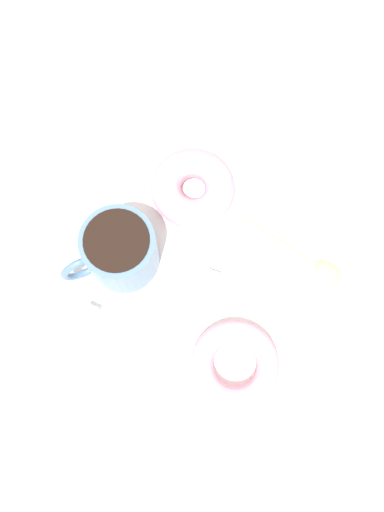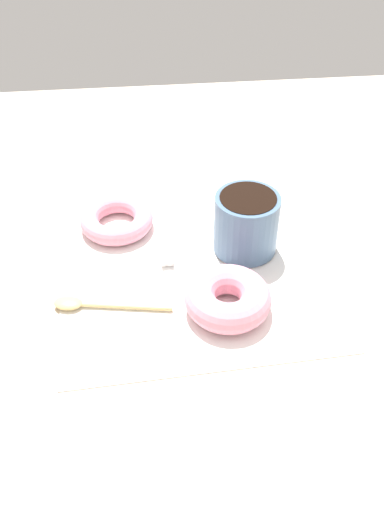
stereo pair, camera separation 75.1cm
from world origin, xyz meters
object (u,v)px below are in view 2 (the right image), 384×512
(donut_near_cup, at_px, (117,220))
(sugar_cube_extra, at_px, (167,258))
(donut_far, at_px, (228,298))
(spoon, at_px, (87,304))
(coffee_cup, at_px, (247,222))
(sugar_cube, at_px, (240,209))

(donut_near_cup, xyz_separation_m, sugar_cube_extra, (-0.08, -0.07, -0.01))
(donut_far, relative_size, spoon, 0.72)
(donut_near_cup, height_order, donut_far, donut_far)
(coffee_cup, bearing_deg, donut_near_cup, 70.51)
(sugar_cube, xyz_separation_m, sugar_cube_extra, (-0.10, 0.12, 0.00))
(donut_near_cup, relative_size, spoon, 0.70)
(coffee_cup, distance_m, sugar_cube_extra, 0.12)
(spoon, xyz_separation_m, sugar_cube_extra, (0.07, -0.11, 0.00))
(donut_far, height_order, sugar_cube_extra, donut_far)
(spoon, distance_m, sugar_cube_extra, 0.13)
(coffee_cup, height_order, sugar_cube_extra, coffee_cup)
(coffee_cup, distance_m, sugar_cube, 0.08)
(donut_far, bearing_deg, sugar_cube, -14.14)
(spoon, relative_size, sugar_cube, 9.35)
(donut_near_cup, relative_size, sugar_cube_extra, 6.31)
(donut_far, height_order, spoon, donut_far)
(coffee_cup, distance_m, spoon, 0.24)
(coffee_cup, bearing_deg, sugar_cube_extra, 101.08)
(donut_near_cup, height_order, spoon, donut_near_cup)
(donut_far, relative_size, sugar_cube, 6.71)
(coffee_cup, bearing_deg, spoon, 113.49)
(spoon, height_order, sugar_cube, sugar_cube)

